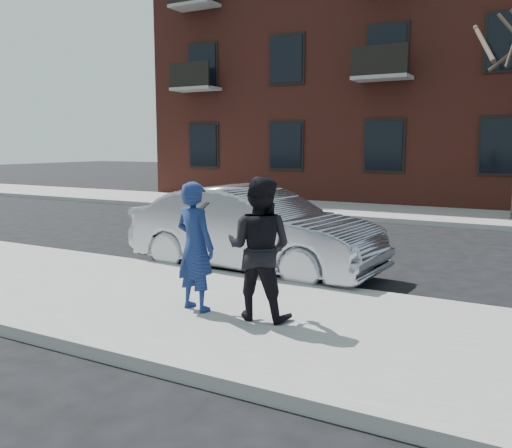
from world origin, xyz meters
The scene contains 9 objects.
ground centered at (0.00, 0.00, 0.00)m, with size 100.00×100.00×0.00m, color black.
near_sidewalk centered at (0.00, -0.25, 0.07)m, with size 50.00×3.50×0.15m, color gray.
near_curb centered at (0.00, 1.55, 0.07)m, with size 50.00×0.10×0.15m, color #999691.
far_sidewalk centered at (0.00, 11.25, 0.07)m, with size 50.00×3.50×0.15m, color gray.
far_curb centered at (0.00, 9.45, 0.07)m, with size 50.00×0.10×0.15m, color #999691.
apartment_building centered at (2.00, 18.00, 6.16)m, with size 24.30×10.30×12.30m.
silver_sedan centered at (0.84, 2.30, 0.75)m, with size 1.60×4.58×1.51m, color #999BA3.
man_hoodie centered at (1.50, -0.40, 0.97)m, with size 0.66×0.55×1.64m.
man_peacoat centered at (2.37, -0.31, 1.01)m, with size 0.91×0.75×1.72m.
Camera 1 is at (5.41, -5.90, 2.24)m, focal length 38.00 mm.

